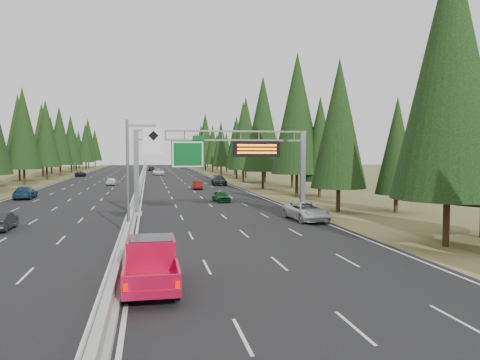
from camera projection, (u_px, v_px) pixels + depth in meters
name	position (u px, v px, depth m)	size (l,w,h in m)	color
road	(141.00, 183.00, 86.76)	(32.00, 260.00, 0.08)	black
shoulder_right	(235.00, 182.00, 90.18)	(3.60, 260.00, 0.06)	olive
shoulder_left	(39.00, 185.00, 83.35)	(3.60, 260.00, 0.06)	brown
median_barrier	(141.00, 181.00, 86.74)	(0.70, 260.00, 0.85)	#979792
sign_gantry	(229.00, 158.00, 43.97)	(16.75, 0.98, 7.80)	slate
hov_sign_pole	(136.00, 168.00, 32.69)	(2.80, 0.50, 8.00)	slate
tree_row_right	(261.00, 134.00, 85.93)	(12.09, 240.38, 18.99)	black
tree_row_left	(1.00, 130.00, 75.65)	(11.37, 239.58, 18.87)	black
silver_minivan	(307.00, 211.00, 39.38)	(2.58, 5.60, 1.56)	silver
red_pickup	(151.00, 260.00, 20.20)	(2.17, 6.07, 1.98)	black
car_ahead_green	(221.00, 196.00, 54.24)	(1.52, 3.78, 1.29)	#145926
car_ahead_dkred	(197.00, 185.00, 72.47)	(1.37, 3.92, 1.29)	#640E0E
car_ahead_dkgrey	(219.00, 181.00, 81.68)	(2.28, 5.61, 1.63)	black
car_ahead_white	(158.00, 172.00, 118.41)	(2.63, 5.70, 1.58)	white
car_ahead_far	(151.00, 168.00, 144.34)	(1.78, 4.43, 1.51)	#232326
car_onc_near	(1.00, 221.00, 34.39)	(1.43, 4.10, 1.35)	black
car_onc_blue	(25.00, 193.00, 57.80)	(2.15, 5.28, 1.53)	navy
car_onc_white	(112.00, 181.00, 81.92)	(1.62, 4.03, 1.37)	white
car_onc_far	(81.00, 174.00, 111.43)	(2.16, 4.68, 1.30)	black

